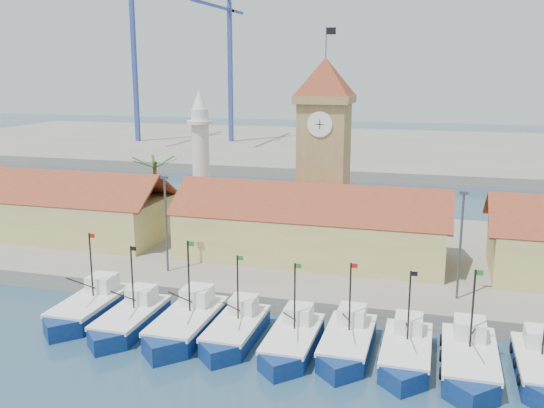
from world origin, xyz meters
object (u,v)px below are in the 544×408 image
(boat_4, at_px, (292,343))
(clock_tower, at_px, (324,146))
(minaret, at_px, (201,159))
(boat_0, at_px, (88,309))

(boat_4, height_order, clock_tower, clock_tower)
(boat_4, height_order, minaret, minaret)
(boat_0, distance_m, boat_4, 17.64)
(clock_tower, height_order, minaret, clock_tower)
(clock_tower, bearing_deg, minaret, 172.39)
(boat_4, bearing_deg, boat_0, 175.26)
(boat_0, height_order, boat_4, boat_0)
(boat_4, distance_m, clock_tower, 26.74)
(clock_tower, bearing_deg, boat_0, -123.66)
(clock_tower, bearing_deg, boat_4, -84.14)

